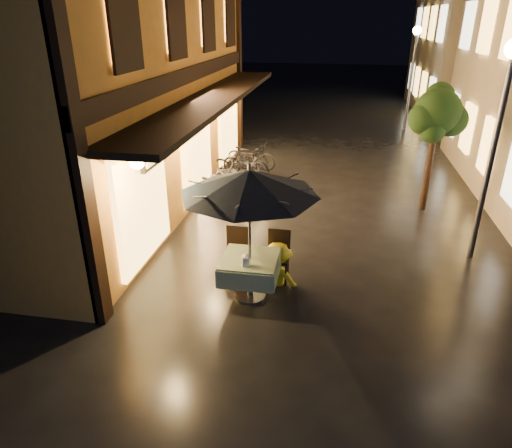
% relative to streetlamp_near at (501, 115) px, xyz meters
% --- Properties ---
extents(ground, '(90.00, 90.00, 0.00)m').
position_rel_streetlamp_near_xyz_m(ground, '(-3.00, -2.00, -2.92)').
color(ground, black).
rests_on(ground, ground).
extents(west_building, '(5.90, 11.40, 7.40)m').
position_rel_streetlamp_near_xyz_m(west_building, '(-8.72, 2.00, 0.79)').
color(west_building, '#CE893E').
rests_on(west_building, ground).
extents(east_building_far, '(7.30, 10.30, 7.30)m').
position_rel_streetlamp_near_xyz_m(east_building_far, '(4.49, 16.00, 0.74)').
color(east_building_far, '#B7AE92').
rests_on(east_building_far, ground).
extents(street_tree, '(1.43, 1.20, 3.15)m').
position_rel_streetlamp_near_xyz_m(street_tree, '(-0.59, 2.51, -0.50)').
color(street_tree, black).
rests_on(street_tree, ground).
extents(streetlamp_near, '(0.36, 0.36, 4.23)m').
position_rel_streetlamp_near_xyz_m(streetlamp_near, '(0.00, 0.00, 0.00)').
color(streetlamp_near, '#59595E').
rests_on(streetlamp_near, ground).
extents(streetlamp_far, '(0.36, 0.36, 4.23)m').
position_rel_streetlamp_near_xyz_m(streetlamp_far, '(0.00, 12.00, 0.00)').
color(streetlamp_far, '#59595E').
rests_on(streetlamp_far, ground).
extents(cafe_table, '(0.99, 0.99, 0.78)m').
position_rel_streetlamp_near_xyz_m(cafe_table, '(-4.23, -2.28, -2.33)').
color(cafe_table, '#59595E').
rests_on(cafe_table, ground).
extents(patio_umbrella, '(2.31, 2.31, 2.46)m').
position_rel_streetlamp_near_xyz_m(patio_umbrella, '(-4.23, -2.28, -0.77)').
color(patio_umbrella, '#59595E').
rests_on(patio_umbrella, ground).
extents(cafe_chair_left, '(0.42, 0.42, 0.97)m').
position_rel_streetlamp_near_xyz_m(cafe_chair_left, '(-4.63, -1.55, -2.38)').
color(cafe_chair_left, black).
rests_on(cafe_chair_left, ground).
extents(cafe_chair_right, '(0.42, 0.42, 0.97)m').
position_rel_streetlamp_near_xyz_m(cafe_chair_right, '(-3.83, -1.55, -2.38)').
color(cafe_chair_right, black).
rests_on(cafe_chair_right, ground).
extents(table_lantern, '(0.16, 0.16, 0.25)m').
position_rel_streetlamp_near_xyz_m(table_lantern, '(-4.23, -2.57, -2.00)').
color(table_lantern, white).
rests_on(table_lantern, cafe_table).
extents(person_orange, '(0.73, 0.59, 1.42)m').
position_rel_streetlamp_near_xyz_m(person_orange, '(-4.61, -1.78, -2.21)').
color(person_orange, '#BF4003').
rests_on(person_orange, ground).
extents(person_yellow, '(1.06, 0.69, 1.53)m').
position_rel_streetlamp_near_xyz_m(person_yellow, '(-3.82, -1.69, -2.15)').
color(person_yellow, yellow).
rests_on(person_yellow, ground).
extents(bicycle_0, '(1.98, 0.93, 1.00)m').
position_rel_streetlamp_near_xyz_m(bicycle_0, '(-5.73, 2.10, -2.42)').
color(bicycle_0, black).
rests_on(bicycle_0, ground).
extents(bicycle_1, '(1.73, 0.72, 1.01)m').
position_rel_streetlamp_near_xyz_m(bicycle_1, '(-5.46, 3.02, -2.41)').
color(bicycle_1, black).
rests_on(bicycle_1, ground).
extents(bicycle_2, '(1.80, 0.76, 0.92)m').
position_rel_streetlamp_near_xyz_m(bicycle_2, '(-5.78, 4.07, -2.46)').
color(bicycle_2, black).
rests_on(bicycle_2, ground).
extents(bicycle_3, '(1.64, 0.85, 0.95)m').
position_rel_streetlamp_near_xyz_m(bicycle_3, '(-5.62, 4.24, -2.44)').
color(bicycle_3, black).
rests_on(bicycle_3, ground).
extents(bicycle_4, '(1.78, 0.91, 0.89)m').
position_rel_streetlamp_near_xyz_m(bicycle_4, '(-5.62, 5.11, -2.47)').
color(bicycle_4, black).
rests_on(bicycle_4, ground).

